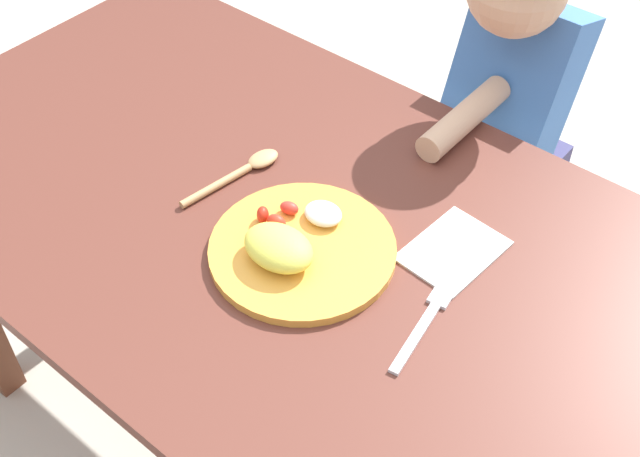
{
  "coord_description": "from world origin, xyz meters",
  "views": [
    {
      "loc": [
        0.59,
        -0.65,
        1.56
      ],
      "look_at": [
        0.05,
        -0.0,
        0.71
      ],
      "focal_mm": 46.0,
      "sensor_mm": 36.0,
      "label": 1
    }
  ],
  "objects_px": {
    "plate": "(297,247)",
    "fork": "(428,317)",
    "spoon": "(244,169)",
    "person": "(501,149)"
  },
  "relations": [
    {
      "from": "plate",
      "to": "fork",
      "type": "bearing_deg",
      "value": 6.36
    },
    {
      "from": "spoon",
      "to": "person",
      "type": "distance_m",
      "value": 0.56
    },
    {
      "from": "plate",
      "to": "spoon",
      "type": "xyz_separation_m",
      "value": [
        -0.18,
        0.08,
        -0.01
      ]
    },
    {
      "from": "fork",
      "to": "spoon",
      "type": "xyz_separation_m",
      "value": [
        -0.39,
        0.06,
        0.0
      ]
    },
    {
      "from": "fork",
      "to": "plate",
      "type": "bearing_deg",
      "value": 87.29
    },
    {
      "from": "fork",
      "to": "person",
      "type": "distance_m",
      "value": 0.6
    },
    {
      "from": "fork",
      "to": "spoon",
      "type": "height_order",
      "value": "spoon"
    },
    {
      "from": "fork",
      "to": "person",
      "type": "height_order",
      "value": "person"
    },
    {
      "from": "spoon",
      "to": "plate",
      "type": "bearing_deg",
      "value": -105.57
    },
    {
      "from": "plate",
      "to": "fork",
      "type": "height_order",
      "value": "plate"
    }
  ]
}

